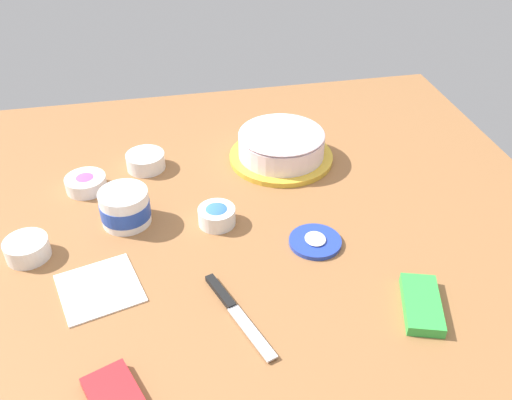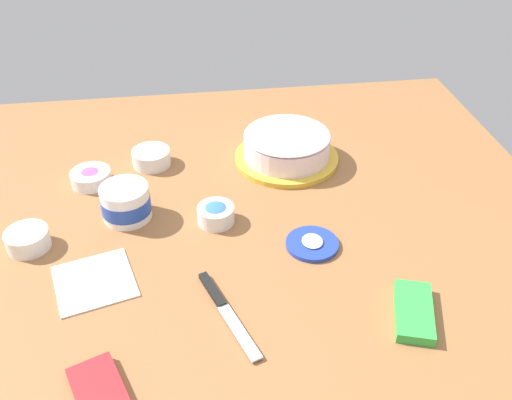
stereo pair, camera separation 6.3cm
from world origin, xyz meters
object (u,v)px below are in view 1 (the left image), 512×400
at_px(frosting_tub, 125,207).
at_px(sprinkle_bowl_yellow, 146,160).
at_px(candy_box_lower, 422,304).
at_px(frosting_tub_lid, 315,241).
at_px(spreading_knife, 233,308).
at_px(sprinkle_bowl_pink, 27,248).
at_px(paper_napkin, 99,288).
at_px(frosted_cake, 281,146).
at_px(sprinkle_bowl_blue, 217,215).
at_px(sprinkle_bowl_rainbow, 86,183).

xyz_separation_m(frosting_tub, sprinkle_bowl_yellow, (-0.22, 0.05, -0.02)).
bearing_deg(candy_box_lower, sprinkle_bowl_yellow, -123.07).
height_order(frosting_tub, frosting_tub_lid, frosting_tub).
bearing_deg(sprinkle_bowl_yellow, frosting_tub_lid, 42.48).
bearing_deg(frosting_tub, spreading_knife, 31.35).
bearing_deg(sprinkle_bowl_pink, candy_box_lower, 68.02).
xyz_separation_m(spreading_knife, sprinkle_bowl_pink, (-0.23, -0.39, 0.02)).
height_order(sprinkle_bowl_yellow, paper_napkin, sprinkle_bowl_yellow).
height_order(sprinkle_bowl_pink, candy_box_lower, sprinkle_bowl_pink).
bearing_deg(paper_napkin, frosted_cake, 130.68).
xyz_separation_m(sprinkle_bowl_pink, sprinkle_bowl_blue, (-0.03, 0.40, 0.00)).
height_order(spreading_knife, sprinkle_bowl_rainbow, sprinkle_bowl_rainbow).
bearing_deg(sprinkle_bowl_blue, paper_napkin, -58.02).
distance_m(frosted_cake, candy_box_lower, 0.58).
height_order(frosted_cake, sprinkle_bowl_pink, frosted_cake).
bearing_deg(frosting_tub, frosting_tub_lid, 68.27).
height_order(sprinkle_bowl_yellow, candy_box_lower, sprinkle_bowl_yellow).
distance_m(frosting_tub_lid, sprinkle_bowl_yellow, 0.51).
xyz_separation_m(sprinkle_bowl_pink, paper_napkin, (0.13, 0.15, -0.02)).
height_order(sprinkle_bowl_rainbow, sprinkle_bowl_blue, sprinkle_bowl_blue).
bearing_deg(sprinkle_bowl_yellow, sprinkle_bowl_rainbow, -65.20).
height_order(spreading_knife, paper_napkin, spreading_knife).
bearing_deg(candy_box_lower, frosted_cake, -148.89).
relative_size(spreading_knife, sprinkle_bowl_blue, 2.73).
height_order(frosted_cake, sprinkle_bowl_blue, frosted_cake).
distance_m(spreading_knife, sprinkle_bowl_yellow, 0.55).
bearing_deg(paper_napkin, sprinkle_bowl_blue, 121.98).
xyz_separation_m(sprinkle_bowl_blue, paper_napkin, (0.16, -0.26, -0.02)).
height_order(frosting_tub_lid, candy_box_lower, candy_box_lower).
height_order(spreading_knife, sprinkle_bowl_yellow, sprinkle_bowl_yellow).
relative_size(spreading_knife, sprinkle_bowl_pink, 2.50).
bearing_deg(spreading_knife, frosting_tub_lid, 126.81).
relative_size(frosting_tub, sprinkle_bowl_blue, 1.33).
distance_m(sprinkle_bowl_yellow, paper_napkin, 0.44).
bearing_deg(paper_napkin, candy_box_lower, 73.87).
xyz_separation_m(frosted_cake, frosting_tub_lid, (0.35, -0.01, -0.04)).
relative_size(frosting_tub, candy_box_lower, 0.79).
height_order(frosting_tub, sprinkle_bowl_yellow, frosting_tub).
distance_m(frosting_tub, sprinkle_bowl_rainbow, 0.18).
bearing_deg(sprinkle_bowl_rainbow, sprinkle_bowl_blue, 56.29).
distance_m(frosted_cake, sprinkle_bowl_pink, 0.66).
bearing_deg(frosting_tub, sprinkle_bowl_pink, -68.96).
height_order(frosting_tub, spreading_knife, frosting_tub).
bearing_deg(spreading_knife, candy_box_lower, 79.23).
bearing_deg(sprinkle_bowl_rainbow, spreading_knife, 31.66).
relative_size(sprinkle_bowl_rainbow, candy_box_lower, 0.69).
bearing_deg(spreading_knife, sprinkle_bowl_yellow, -165.43).
relative_size(sprinkle_bowl_pink, sprinkle_bowl_rainbow, 0.93).
relative_size(frosting_tub_lid, sprinkle_bowl_blue, 1.35).
relative_size(frosting_tub_lid, paper_napkin, 0.76).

